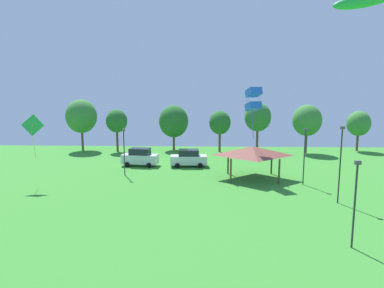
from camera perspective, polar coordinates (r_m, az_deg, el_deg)
kite_flying_0 at (r=11.79m, az=24.54°, el=19.37°), size 2.21×2.84×0.10m
kite_flying_1 at (r=37.86m, az=-25.00°, el=2.63°), size 2.21×0.75×4.46m
kite_flying_3 at (r=25.75m, az=26.65°, el=20.55°), size 3.95×0.90×1.52m
kite_flying_4 at (r=37.62m, az=10.21°, el=7.32°), size 1.81×1.91×5.60m
parked_car_leftmost at (r=44.70m, az=-8.67°, el=-2.18°), size 4.80×2.38×2.32m
parked_car_second_from_left at (r=43.87m, az=-0.57°, el=-2.35°), size 4.74×2.32×2.20m
park_pavilion at (r=38.17m, az=10.07°, el=-1.14°), size 6.54×5.32×3.60m
light_post_0 at (r=36.79m, az=18.23°, el=-1.43°), size 0.36×0.20×5.86m
light_post_1 at (r=39.65m, az=-11.25°, el=-0.81°), size 0.36×0.20×5.37m
light_post_2 at (r=23.14m, az=25.54°, el=-8.23°), size 0.36×0.20×5.49m
light_post_3 at (r=31.66m, az=23.49°, el=-2.56°), size 0.36×0.20×6.67m
treeline_tree_0 at (r=58.25m, az=-17.97°, el=4.41°), size 4.94×4.94×8.29m
treeline_tree_1 at (r=55.69m, az=-12.44°, el=3.74°), size 3.35×3.35×6.75m
treeline_tree_2 at (r=55.88m, az=-3.08°, el=3.79°), size 4.76×4.76×7.35m
treeline_tree_3 at (r=54.08m, az=4.67°, el=3.54°), size 3.38×3.38×6.54m
treeline_tree_4 at (r=55.50m, az=10.91°, el=4.40°), size 4.17×4.17×7.80m
treeline_tree_5 at (r=55.69m, az=18.63°, el=3.75°), size 4.40×4.40×7.56m
treeline_tree_6 at (r=61.12m, az=26.02°, el=3.07°), size 3.65×3.65×6.46m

